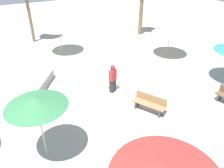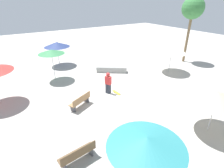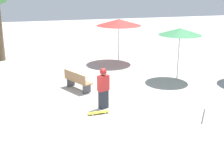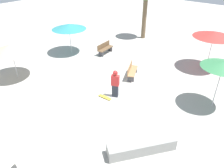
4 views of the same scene
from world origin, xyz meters
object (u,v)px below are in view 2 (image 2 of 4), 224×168
skateboard (116,92)px  concrete_ledge (112,69)px  shade_umbrella_cream (172,51)px  palm_tree_right (193,9)px  shade_umbrella_green (51,52)px  shade_umbrella_navy (57,44)px  skater_main (108,82)px  bench_far (78,155)px  shade_umbrella_teal (146,142)px  bench_near (80,101)px  shade_umbrella_tan (217,97)px

skateboard → concrete_ledge: size_ratio=0.31×
shade_umbrella_cream → palm_tree_right: size_ratio=0.39×
shade_umbrella_green → shade_umbrella_navy: shade_umbrella_green is taller
skater_main → concrete_ledge: 4.15m
skater_main → shade_umbrella_navy: size_ratio=0.65×
skateboard → bench_far: bench_far is taller
shade_umbrella_teal → concrete_ledge: bearing=-26.3°
shade_umbrella_cream → bench_near: bearing=96.8°
bench_near → palm_tree_right: (2.39, -13.18, 4.91)m
skater_main → shade_umbrella_navy: shade_umbrella_navy is taller
bench_far → shade_umbrella_teal: size_ratio=0.62×
shade_umbrella_cream → palm_tree_right: 5.15m
shade_umbrella_teal → shade_umbrella_cream: bearing=-53.1°
bench_far → bench_near: bearing=59.1°
skateboard → bench_far: 6.28m
shade_umbrella_navy → shade_umbrella_tan: (-14.03, -3.60, -0.18)m
shade_umbrella_teal → palm_tree_right: 16.12m
palm_tree_right → shade_umbrella_navy: bearing=63.3°
skater_main → concrete_ledge: bearing=119.0°
bench_far → shade_umbrella_teal: bearing=-60.6°
shade_umbrella_green → palm_tree_right: bearing=-101.4°
skater_main → palm_tree_right: palm_tree_right is taller
bench_far → shade_umbrella_green: size_ratio=0.63×
shade_umbrella_cream → skater_main: bearing=94.1°
bench_far → shade_umbrella_cream: 12.35m
skater_main → bench_near: skater_main is taller
concrete_ledge → shade_umbrella_teal: shade_umbrella_teal is taller
bench_far → shade_umbrella_cream: shade_umbrella_cream is taller
shade_umbrella_tan → skater_main: bearing=20.8°
bench_near → bench_far: (-3.87, 1.76, 0.00)m
concrete_ledge → skateboard: bearing=152.8°
concrete_ledge → shade_umbrella_tan: 9.74m
shade_umbrella_teal → palm_tree_right: bearing=-57.6°
bench_near → shade_umbrella_green: size_ratio=0.63×
skateboard → shade_umbrella_navy: (8.11, 1.73, 2.11)m
bench_far → skateboard: bearing=35.1°
shade_umbrella_cream → shade_umbrella_teal: 11.99m
shade_umbrella_cream → concrete_ledge: bearing=58.4°
palm_tree_right → concrete_ledge: bearing=79.3°
skater_main → shade_umbrella_tan: (-6.25, -2.37, 1.12)m
shade_umbrella_green → bench_near: bearing=-178.0°
shade_umbrella_navy → shade_umbrella_cream: shade_umbrella_navy is taller
skateboard → palm_tree_right: palm_tree_right is taller
skater_main → shade_umbrella_green: (4.47, 2.61, 1.56)m
concrete_ledge → shade_umbrella_navy: 6.04m
concrete_ledge → shade_umbrella_cream: (-2.84, -4.61, 1.77)m
shade_umbrella_green → concrete_ledge: bearing=-102.8°
shade_umbrella_navy → bench_near: bearing=171.9°
skateboard → shade_umbrella_navy: size_ratio=0.32×
bench_far → shade_umbrella_teal: (-2.21, -1.60, 1.70)m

